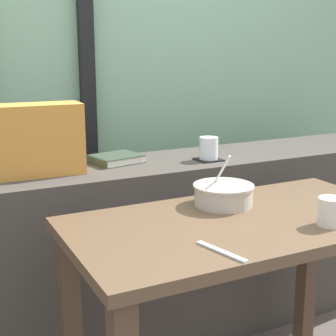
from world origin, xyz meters
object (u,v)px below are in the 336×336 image
breakfast_table (242,259)px  coaster_square (208,160)px  closed_book (116,159)px  juice_glass (209,149)px  fork_utensil (221,252)px  soup_bowl (223,195)px  ceramic_mug (331,212)px  throw_pillow (38,140)px

breakfast_table → coaster_square: size_ratio=10.92×
coaster_square → closed_book: 0.38m
coaster_square → juice_glass: bearing=0.0°
breakfast_table → fork_utensil: fork_utensil is taller
soup_bowl → closed_book: bearing=109.7°
breakfast_table → juice_glass: size_ratio=11.85×
coaster_square → fork_utensil: (-0.40, -0.73, -0.06)m
juice_glass → closed_book: size_ratio=0.42×
ceramic_mug → soup_bowl: bearing=120.2°
juice_glass → throw_pillow: (-0.68, 0.07, 0.08)m
coaster_square → throw_pillow: 0.70m
closed_book → soup_bowl: 0.55m
throw_pillow → fork_utensil: (0.28, -0.80, -0.19)m
breakfast_table → throw_pillow: bearing=128.9°
juice_glass → soup_bowl: size_ratio=0.45×
coaster_square → fork_utensil: size_ratio=0.59×
closed_book → ceramic_mug: bearing=-66.2°
fork_utensil → breakfast_table: bearing=30.2°
throw_pillow → ceramic_mug: (0.69, -0.77, -0.15)m
closed_book → ceramic_mug: size_ratio=1.93×
coaster_square → juice_glass: (0.00, 0.00, 0.05)m
breakfast_table → soup_bowl: soup_bowl is taller
coaster_square → fork_utensil: coaster_square is taller
throw_pillow → ceramic_mug: size_ratio=2.83×
breakfast_table → throw_pillow: throw_pillow is taller
breakfast_table → ceramic_mug: size_ratio=9.67×
throw_pillow → fork_utensil: size_ratio=1.88×
breakfast_table → juice_glass: bearing=70.0°
throw_pillow → ceramic_mug: throw_pillow is taller
soup_bowl → breakfast_table: bearing=-97.2°
breakfast_table → coaster_square: 0.60m
closed_book → breakfast_table: bearing=-75.7°
coaster_square → ceramic_mug: ceramic_mug is taller
soup_bowl → fork_utensil: bearing=-123.3°
coaster_square → closed_book: closed_book is taller
breakfast_table → coaster_square: (0.19, 0.53, 0.20)m
closed_book → fork_utensil: (-0.04, -0.86, -0.07)m
juice_glass → throw_pillow: bearing=173.9°
closed_book → fork_utensil: size_ratio=1.28×
breakfast_table → ceramic_mug: 0.31m
closed_book → throw_pillow: bearing=-170.1°
juice_glass → ceramic_mug: juice_glass is taller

